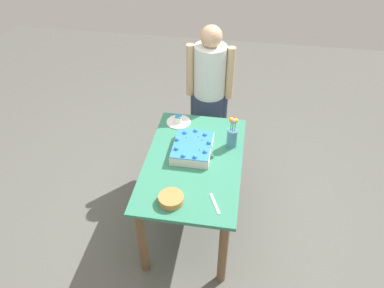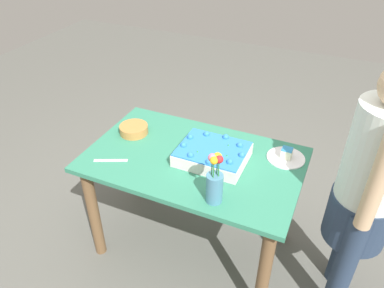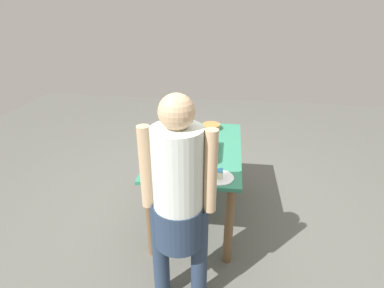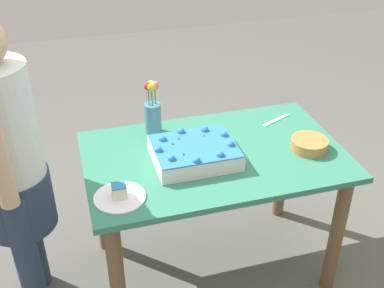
{
  "view_description": "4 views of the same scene",
  "coord_description": "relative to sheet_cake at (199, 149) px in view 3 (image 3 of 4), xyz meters",
  "views": [
    {
      "loc": [
        -2.19,
        -0.34,
        2.74
      ],
      "look_at": [
        0.03,
        0.02,
        0.89
      ],
      "focal_mm": 35.0,
      "sensor_mm": 36.0,
      "label": 1
    },
    {
      "loc": [
        0.7,
        -1.59,
        2.05
      ],
      "look_at": [
        0.02,
        -0.06,
        0.88
      ],
      "focal_mm": 35.0,
      "sensor_mm": 36.0,
      "label": 2
    },
    {
      "loc": [
        2.39,
        0.27,
        1.9
      ],
      "look_at": [
        -0.01,
        -0.05,
        0.77
      ],
      "focal_mm": 28.0,
      "sensor_mm": 36.0,
      "label": 3
    },
    {
      "loc": [
        0.64,
        1.83,
        2.0
      ],
      "look_at": [
        0.09,
        -0.06,
        0.78
      ],
      "focal_mm": 45.0,
      "sensor_mm": 36.0,
      "label": 4
    }
  ],
  "objects": [
    {
      "name": "serving_plate_with_slice",
      "position": [
        0.38,
        0.19,
        -0.03
      ],
      "size": [
        0.22,
        0.22,
        0.07
      ],
      "color": "white",
      "rests_on": "dining_table"
    },
    {
      "name": "flower_vase",
      "position": [
        0.13,
        -0.31,
        0.07
      ],
      "size": [
        0.08,
        0.08,
        0.28
      ],
      "color": "teal",
      "rests_on": "dining_table"
    },
    {
      "name": "fruit_bowl",
      "position": [
        -0.56,
        0.06,
        -0.02
      ],
      "size": [
        0.18,
        0.18,
        0.05
      ],
      "primitive_type": "cylinder",
      "color": "#BC7E3F",
      "rests_on": "dining_table"
    },
    {
      "name": "cake_knife",
      "position": [
        -0.53,
        -0.25,
        -0.04
      ],
      "size": [
        0.19,
        0.1,
        0.0
      ],
      "primitive_type": "cube",
      "rotation": [
        0.0,
        0.0,
        3.57
      ],
      "color": "silver",
      "rests_on": "dining_table"
    },
    {
      "name": "dining_table",
      "position": [
        -0.11,
        -0.03,
        -0.18
      ],
      "size": [
        1.24,
        0.77,
        0.74
      ],
      "color": "#327E60",
      "rests_on": "ground_plane"
    },
    {
      "name": "ground_plane",
      "position": [
        -0.11,
        -0.03,
        -0.79
      ],
      "size": [
        8.0,
        8.0,
        0.0
      ],
      "primitive_type": "plane",
      "color": "#5B5B55"
    },
    {
      "name": "sheet_cake",
      "position": [
        0.0,
        0.0,
        0.0
      ],
      "size": [
        0.39,
        0.31,
        0.1
      ],
      "color": "silver",
      "rests_on": "dining_table"
    },
    {
      "name": "person_standing",
      "position": [
        0.81,
        -0.03,
        0.07
      ],
      "size": [
        0.31,
        0.45,
        1.49
      ],
      "rotation": [
        0.0,
        0.0,
        3.14
      ],
      "color": "#273750",
      "rests_on": "ground_plane"
    }
  ]
}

